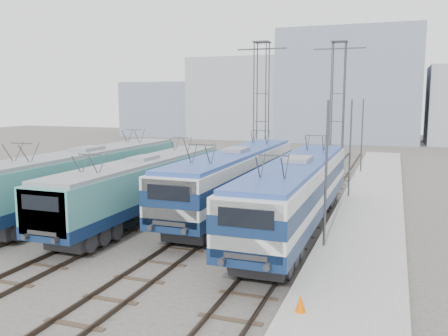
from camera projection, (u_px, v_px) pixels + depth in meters
ground at (140, 245)px, 23.11m from camera, size 160.00×160.00×0.00m
platform at (367, 220)px, 27.11m from camera, size 4.00×70.00×0.30m
locomotive_far_left at (87, 174)px, 29.90m from camera, size 2.97×18.77×3.53m
locomotive_center_left at (142, 183)px, 27.59m from camera, size 2.74×17.31×3.26m
locomotive_center_right at (235, 175)px, 29.35m from camera, size 2.96×18.72×3.52m
locomotive_far_right at (297, 188)px, 24.96m from camera, size 2.95×18.67×3.51m
catenary_tower_west at (261, 103)px, 42.61m from camera, size 4.50×1.20×12.00m
catenary_tower_east at (337, 103)px, 42.29m from camera, size 4.50×1.20×12.00m
mast_front at (326, 178)px, 21.57m from camera, size 0.12×0.12×7.00m
mast_mid at (350, 150)px, 32.74m from camera, size 0.12×0.12×7.00m
mast_rear at (362, 137)px, 43.90m from camera, size 0.12×0.12×7.00m
safety_cone at (300, 303)px, 15.14m from camera, size 0.33×0.33×0.57m
building_west at (245, 99)px, 84.48m from camera, size 18.00×12.00×14.00m
building_center at (349, 86)px, 78.14m from camera, size 22.00×14.00×18.00m
building_far_west at (165, 109)px, 90.15m from camera, size 14.00×10.00×10.00m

